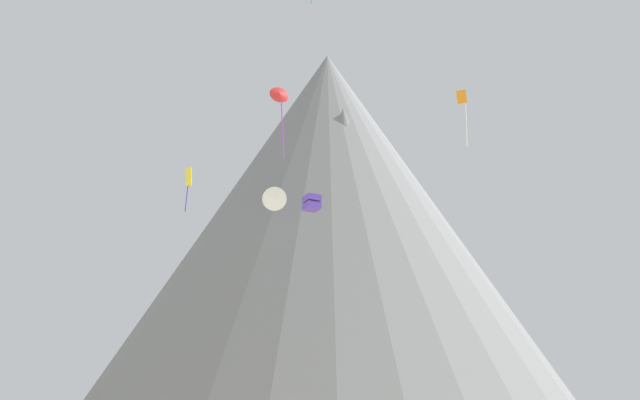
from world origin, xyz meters
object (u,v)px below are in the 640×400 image
object	(u,v)px
kite_indigo_mid	(310,203)
kite_orange_high	(461,105)
kite_yellow_mid	(186,182)
kite_red_high	(278,97)
kite_violet_mid	(385,247)
kite_white_high	(272,199)
rock_massif	(328,250)

from	to	relation	value
kite_indigo_mid	kite_orange_high	world-z (taller)	kite_orange_high
kite_yellow_mid	kite_red_high	xyz separation A→B (m)	(6.47, -1.73, 5.81)
kite_indigo_mid	kite_red_high	distance (m)	8.36
kite_yellow_mid	kite_violet_mid	size ratio (longest dim) A/B	2.75
kite_yellow_mid	kite_violet_mid	bearing A→B (deg)	142.27
kite_white_high	kite_orange_high	xyz separation A→B (m)	(17.21, -13.88, 4.11)
kite_indigo_mid	kite_yellow_mid	xyz separation A→B (m)	(-8.73, -3.29, 0.49)
kite_yellow_mid	kite_indigo_mid	bearing A→B (deg)	100.86
kite_orange_high	kite_red_high	size ratio (longest dim) A/B	0.97
kite_red_high	kite_white_high	bearing A→B (deg)	76.22
rock_massif	kite_indigo_mid	world-z (taller)	rock_massif
rock_massif	kite_white_high	distance (m)	22.79
rock_massif	kite_orange_high	bearing A→B (deg)	-72.72
kite_indigo_mid	kite_white_high	xyz separation A→B (m)	(-4.09, 20.29, 6.94)
kite_yellow_mid	kite_orange_high	xyz separation A→B (m)	(21.84, 9.69, 10.56)
rock_massif	kite_violet_mid	world-z (taller)	rock_massif
kite_white_high	kite_red_high	size ratio (longest dim) A/B	0.46
kite_white_high	kite_red_high	bearing A→B (deg)	-86.47
kite_indigo_mid	kite_violet_mid	xyz separation A→B (m)	(8.15, 28.50, 3.96)
kite_white_high	rock_massif	bearing A→B (deg)	73.99
rock_massif	kite_orange_high	world-z (taller)	rock_massif
kite_violet_mid	rock_massif	bearing A→B (deg)	-51.26
rock_massif	kite_red_high	distance (m)	47.46
kite_violet_mid	kite_orange_high	distance (m)	23.73
kite_orange_high	kite_indigo_mid	bearing A→B (deg)	-92.60
kite_white_high	kite_orange_high	size ratio (longest dim) A/B	0.48
kite_yellow_mid	kite_orange_high	size ratio (longest dim) A/B	0.61
kite_indigo_mid	kite_violet_mid	distance (m)	29.91
kite_indigo_mid	kite_violet_mid	size ratio (longest dim) A/B	1.27
kite_violet_mid	kite_orange_high	bearing A→B (deg)	117.16
rock_massif	kite_violet_mid	distance (m)	15.39
kite_white_high	kite_yellow_mid	xyz separation A→B (m)	(-4.64, -23.57, -6.45)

